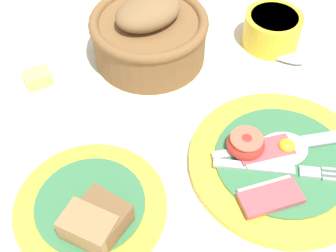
{
  "coord_description": "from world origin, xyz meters",
  "views": [
    {
      "loc": [
        -0.2,
        -0.28,
        0.53
      ],
      "look_at": [
        -0.08,
        0.12,
        0.02
      ],
      "focal_mm": 50.0,
      "sensor_mm": 36.0,
      "label": 1
    }
  ],
  "objects_px": {
    "sugar_cup": "(272,29)",
    "teaspoon_by_saucer": "(300,62)",
    "bread_plate": "(92,210)",
    "butter_dish": "(40,84)",
    "breakfast_plate": "(278,161)",
    "bread_basket": "(149,34)"
  },
  "relations": [
    {
      "from": "sugar_cup",
      "to": "bread_basket",
      "type": "xyz_separation_m",
      "value": [
        -0.21,
        0.03,
        0.02
      ]
    },
    {
      "from": "breakfast_plate",
      "to": "sugar_cup",
      "type": "bearing_deg",
      "value": 66.69
    },
    {
      "from": "bread_plate",
      "to": "butter_dish",
      "type": "bearing_deg",
      "value": 97.46
    },
    {
      "from": "breakfast_plate",
      "to": "bread_basket",
      "type": "bearing_deg",
      "value": 111.18
    },
    {
      "from": "bread_basket",
      "to": "sugar_cup",
      "type": "bearing_deg",
      "value": -7.84
    },
    {
      "from": "breakfast_plate",
      "to": "bread_plate",
      "type": "xyz_separation_m",
      "value": [
        -0.26,
        -0.0,
        0.0
      ]
    },
    {
      "from": "bread_plate",
      "to": "butter_dish",
      "type": "height_order",
      "value": "bread_plate"
    },
    {
      "from": "teaspoon_by_saucer",
      "to": "breakfast_plate",
      "type": "bearing_deg",
      "value": 99.55
    },
    {
      "from": "sugar_cup",
      "to": "teaspoon_by_saucer",
      "type": "height_order",
      "value": "sugar_cup"
    },
    {
      "from": "breakfast_plate",
      "to": "teaspoon_by_saucer",
      "type": "bearing_deg",
      "value": 54.05
    },
    {
      "from": "bread_basket",
      "to": "teaspoon_by_saucer",
      "type": "bearing_deg",
      "value": -22.12
    },
    {
      "from": "sugar_cup",
      "to": "bread_basket",
      "type": "relative_size",
      "value": 0.51
    },
    {
      "from": "sugar_cup",
      "to": "butter_dish",
      "type": "bearing_deg",
      "value": 178.57
    },
    {
      "from": "sugar_cup",
      "to": "breakfast_plate",
      "type": "bearing_deg",
      "value": -113.31
    },
    {
      "from": "bread_plate",
      "to": "teaspoon_by_saucer",
      "type": "height_order",
      "value": "bread_plate"
    },
    {
      "from": "bread_plate",
      "to": "bread_basket",
      "type": "relative_size",
      "value": 1.03
    },
    {
      "from": "breakfast_plate",
      "to": "bread_plate",
      "type": "relative_size",
      "value": 1.3
    },
    {
      "from": "breakfast_plate",
      "to": "bread_basket",
      "type": "distance_m",
      "value": 0.29
    },
    {
      "from": "butter_dish",
      "to": "teaspoon_by_saucer",
      "type": "height_order",
      "value": "butter_dish"
    },
    {
      "from": "bread_plate",
      "to": "teaspoon_by_saucer",
      "type": "bearing_deg",
      "value": 24.53
    },
    {
      "from": "bread_basket",
      "to": "butter_dish",
      "type": "height_order",
      "value": "bread_basket"
    },
    {
      "from": "sugar_cup",
      "to": "butter_dish",
      "type": "relative_size",
      "value": 0.87
    }
  ]
}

